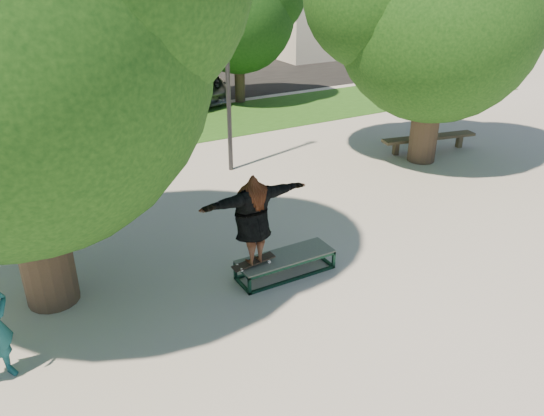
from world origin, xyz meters
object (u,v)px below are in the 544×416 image
car_grey (173,77)px  car_silver_b (180,78)px  lamppost (227,50)px  bench (429,139)px  grind_box (285,265)px  car_dark (60,92)px  tree_right (435,7)px

car_grey → car_silver_b: size_ratio=1.11×
lamppost → bench: 6.56m
bench → car_silver_b: 10.77m
lamppost → grind_box: size_ratio=3.39×
car_silver_b → lamppost: bearing=-109.3°
car_dark → car_grey: 4.38m
bench → car_silver_b: car_silver_b is taller
tree_right → grind_box: (-6.30, -3.30, -3.90)m
lamppost → grind_box: bearing=-104.9°
grind_box → car_dark: 13.81m
tree_right → lamppost: size_ratio=1.07×
bench → car_dark: 13.21m
bench → car_silver_b: bearing=123.3°
lamppost → bench: size_ratio=2.05×
car_grey → car_silver_b: bearing=0.8°
grind_box → car_dark: (-1.49, 13.72, 0.53)m
car_grey → grind_box: bearing=-101.0°
tree_right → grind_box: 8.12m
lamppost → grind_box: 6.16m
bench → car_dark: (-8.64, 9.99, 0.34)m
grind_box → car_grey: size_ratio=0.31×
grind_box → bench: (7.15, 3.72, 0.19)m
tree_right → lamppost: tree_right is taller
car_dark → car_silver_b: car_silver_b is taller
car_dark → car_silver_b: 4.65m
lamppost → car_dark: lamppost is taller
bench → car_dark: size_ratio=0.68×
bench → car_grey: size_ratio=0.51×
tree_right → grind_box: size_ratio=3.62×
tree_right → bench: size_ratio=2.19×
car_dark → bench: bearing=-47.9°
car_silver_b → grind_box: bearing=-110.5°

